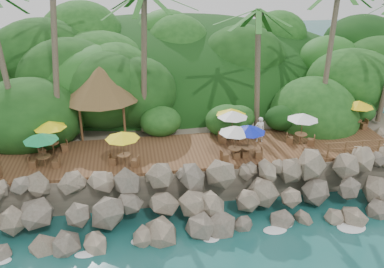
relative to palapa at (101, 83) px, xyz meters
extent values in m
plane|color=#19514F|center=(5.53, -9.94, -5.79)|extent=(140.00, 140.00, 0.00)
cube|color=gray|center=(5.53, 6.06, -4.74)|extent=(32.00, 25.20, 2.10)
ellipsoid|color=#143811|center=(5.53, 13.56, -5.79)|extent=(44.80, 28.00, 15.40)
cube|color=brown|center=(5.53, -3.94, -3.59)|extent=(26.00, 5.00, 0.20)
ellipsoid|color=white|center=(-3.47, -9.64, -5.76)|extent=(1.20, 0.80, 0.06)
ellipsoid|color=white|center=(-0.47, -9.64, -5.76)|extent=(1.20, 0.80, 0.06)
ellipsoid|color=white|center=(2.53, -9.64, -5.76)|extent=(1.20, 0.80, 0.06)
ellipsoid|color=white|center=(5.53, -9.64, -5.76)|extent=(1.20, 0.80, 0.06)
ellipsoid|color=white|center=(8.53, -9.64, -5.76)|extent=(1.20, 0.80, 0.06)
ellipsoid|color=white|center=(11.53, -9.64, -5.76)|extent=(1.20, 0.80, 0.06)
ellipsoid|color=white|center=(14.53, -9.64, -5.76)|extent=(1.20, 0.80, 0.06)
cylinder|color=brown|center=(-5.59, -1.10, 1.33)|extent=(1.22, 1.37, 9.62)
cylinder|color=brown|center=(-2.39, -0.87, 3.57)|extent=(1.50, 2.25, 14.03)
cylinder|color=brown|center=(2.90, -0.76, 1.18)|extent=(0.92, 1.02, 9.34)
cylinder|color=brown|center=(10.32, -1.41, 0.59)|extent=(1.05, 0.98, 8.15)
ellipsoid|color=#23601E|center=(10.32, -1.41, 4.66)|extent=(6.00, 6.00, 2.40)
cylinder|color=brown|center=(15.45, -1.00, 1.33)|extent=(1.42, 2.06, 9.54)
cylinder|color=brown|center=(-1.40, -1.40, -2.29)|extent=(0.16, 0.16, 2.40)
cylinder|color=brown|center=(1.40, -1.40, -2.29)|extent=(0.16, 0.16, 2.40)
cylinder|color=brown|center=(-1.40, 1.40, -2.29)|extent=(0.16, 0.16, 2.40)
cylinder|color=brown|center=(1.40, 1.40, -2.29)|extent=(0.16, 0.16, 2.40)
cone|color=brown|center=(0.00, 0.00, 0.01)|extent=(5.22, 5.22, 2.20)
cylinder|color=brown|center=(1.30, -5.35, -3.14)|extent=(0.08, 0.08, 0.70)
cylinder|color=brown|center=(1.30, -5.35, -2.78)|extent=(0.80, 0.80, 0.05)
cylinder|color=brown|center=(1.30, -5.35, -2.45)|extent=(0.05, 0.05, 2.08)
cone|color=yellow|center=(1.30, -5.35, -1.55)|extent=(1.99, 1.99, 0.43)
cube|color=brown|center=(0.67, -5.13, -3.27)|extent=(0.51, 0.51, 0.44)
cube|color=brown|center=(1.93, -5.57, -3.27)|extent=(0.51, 0.51, 0.44)
cylinder|color=brown|center=(-3.24, -4.86, -3.14)|extent=(0.08, 0.08, 0.70)
cylinder|color=brown|center=(-3.24, -4.86, -2.78)|extent=(0.80, 0.80, 0.05)
cylinder|color=brown|center=(-3.24, -4.86, -2.45)|extent=(0.05, 0.05, 2.08)
cone|color=#0D753B|center=(-3.24, -4.86, -1.55)|extent=(1.99, 1.99, 0.43)
cube|color=brown|center=(-3.90, -4.78, -3.27)|extent=(0.44, 0.44, 0.44)
cube|color=brown|center=(-2.58, -4.93, -3.27)|extent=(0.44, 0.44, 0.44)
cylinder|color=brown|center=(7.86, -5.54, -3.14)|extent=(0.08, 0.08, 0.70)
cylinder|color=brown|center=(7.86, -5.54, -2.78)|extent=(0.80, 0.80, 0.05)
cylinder|color=brown|center=(7.86, -5.54, -2.45)|extent=(0.05, 0.05, 2.08)
cone|color=white|center=(7.86, -5.54, -1.55)|extent=(1.99, 1.99, 0.43)
cube|color=brown|center=(7.21, -5.68, -3.27)|extent=(0.47, 0.47, 0.44)
cube|color=brown|center=(8.51, -5.40, -3.27)|extent=(0.47, 0.47, 0.44)
cylinder|color=brown|center=(-3.02, -3.06, -3.14)|extent=(0.08, 0.08, 0.70)
cylinder|color=brown|center=(-3.02, -3.06, -2.78)|extent=(0.80, 0.80, 0.05)
cylinder|color=brown|center=(-3.02, -3.06, -2.45)|extent=(0.05, 0.05, 2.08)
cone|color=yellow|center=(-3.02, -3.06, -1.55)|extent=(1.99, 1.99, 0.43)
cube|color=brown|center=(-3.63, -3.31, -3.27)|extent=(0.52, 0.52, 0.44)
cube|color=brown|center=(-2.40, -2.82, -3.27)|extent=(0.52, 0.52, 0.44)
cylinder|color=brown|center=(17.33, -2.53, -3.14)|extent=(0.08, 0.08, 0.70)
cylinder|color=brown|center=(17.33, -2.53, -2.78)|extent=(0.80, 0.80, 0.05)
cylinder|color=brown|center=(17.33, -2.53, -2.45)|extent=(0.05, 0.05, 2.08)
cone|color=yellow|center=(17.33, -2.53, -1.55)|extent=(1.99, 1.99, 0.43)
cube|color=brown|center=(16.67, -2.60, -3.27)|extent=(0.44, 0.44, 0.44)
cube|color=brown|center=(17.99, -2.46, -3.27)|extent=(0.44, 0.44, 0.44)
cylinder|color=brown|center=(8.67, -5.54, -3.14)|extent=(0.08, 0.08, 0.70)
cylinder|color=brown|center=(8.67, -5.54, -2.78)|extent=(0.80, 0.80, 0.05)
cylinder|color=brown|center=(8.67, -5.54, -2.45)|extent=(0.05, 0.05, 2.08)
cone|color=#0D1DB5|center=(8.67, -5.54, -1.55)|extent=(1.99, 1.99, 0.43)
cube|color=brown|center=(8.01, -5.47, -3.27)|extent=(0.43, 0.43, 0.44)
cube|color=brown|center=(9.33, -5.61, -3.27)|extent=(0.43, 0.43, 0.44)
cylinder|color=brown|center=(12.58, -4.19, -3.14)|extent=(0.08, 0.08, 0.70)
cylinder|color=brown|center=(12.58, -4.19, -2.78)|extent=(0.80, 0.80, 0.05)
cylinder|color=brown|center=(12.58, -4.19, -2.45)|extent=(0.05, 0.05, 2.08)
cone|color=white|center=(12.58, -4.19, -1.55)|extent=(1.99, 1.99, 0.43)
cube|color=brown|center=(11.97, -3.95, -3.27)|extent=(0.52, 0.52, 0.44)
cube|color=brown|center=(13.20, -4.44, -3.27)|extent=(0.52, 0.52, 0.44)
cylinder|color=brown|center=(8.31, -2.66, -3.14)|extent=(0.08, 0.08, 0.70)
cylinder|color=brown|center=(8.31, -2.66, -2.78)|extent=(0.80, 0.80, 0.05)
cylinder|color=brown|center=(8.31, -2.66, -2.45)|extent=(0.05, 0.05, 2.08)
cone|color=yellow|center=(8.31, -2.66, -1.55)|extent=(1.99, 1.99, 0.43)
cube|color=brown|center=(7.70, -2.94, -3.27)|extent=(0.53, 0.53, 0.44)
cube|color=brown|center=(8.91, -2.38, -3.27)|extent=(0.53, 0.53, 0.44)
cylinder|color=brown|center=(8.30, -3.08, -3.14)|extent=(0.08, 0.08, 0.70)
cylinder|color=brown|center=(8.30, -3.08, -2.78)|extent=(0.80, 0.80, 0.05)
cylinder|color=brown|center=(8.30, -3.08, -2.45)|extent=(0.05, 0.05, 2.08)
cone|color=white|center=(8.30, -3.08, -1.55)|extent=(1.99, 1.99, 0.43)
cube|color=brown|center=(7.65, -3.20, -3.27)|extent=(0.46, 0.46, 0.44)
cube|color=brown|center=(8.95, -2.97, -3.27)|extent=(0.46, 0.46, 0.44)
cylinder|color=brown|center=(13.48, -6.29, -2.99)|extent=(0.10, 0.10, 1.00)
cylinder|color=brown|center=(14.58, -6.29, -2.99)|extent=(0.10, 0.10, 1.00)
cylinder|color=brown|center=(15.68, -6.29, -2.99)|extent=(0.10, 0.10, 1.00)
cylinder|color=brown|center=(16.78, -6.29, -2.99)|extent=(0.10, 0.10, 1.00)
cube|color=brown|center=(16.23, -6.29, -2.54)|extent=(6.10, 0.06, 0.06)
cube|color=brown|center=(16.23, -6.29, -2.94)|extent=(6.10, 0.06, 0.06)
imported|color=white|center=(10.07, -3.40, -2.62)|extent=(0.66, 0.45, 1.74)
camera|label=1|loc=(1.88, -27.04, 7.98)|focal=38.64mm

